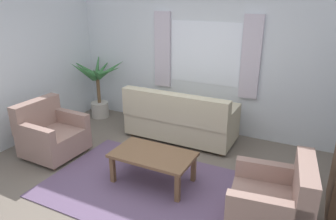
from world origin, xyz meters
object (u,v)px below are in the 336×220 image
object	(u,v)px
coffee_table	(153,157)
armchair_left	(51,134)
couch	(180,120)
potted_plant	(98,89)
armchair_right	(274,204)

from	to	relation	value
coffee_table	armchair_left	bearing A→B (deg)	-179.01
armchair_left	coffee_table	world-z (taller)	armchair_left
couch	armchair_left	xyz separation A→B (m)	(-1.60, -1.43, -0.01)
armchair_left	potted_plant	xyz separation A→B (m)	(-0.35, 1.66, 0.26)
armchair_left	armchair_right	size ratio (longest dim) A/B	0.94
armchair_left	coffee_table	bearing A→B (deg)	-87.32
couch	armchair_right	bearing A→B (deg)	138.59
armchair_left	potted_plant	bearing A→B (deg)	13.71
armchair_right	potted_plant	distance (m)	4.28
armchair_left	potted_plant	world-z (taller)	potted_plant
couch	potted_plant	size ratio (longest dim) A/B	1.46
armchair_left	couch	bearing A→B (deg)	-46.64
couch	potted_plant	world-z (taller)	potted_plant
coffee_table	couch	bearing A→B (deg)	100.00
couch	armchair_left	distance (m)	2.15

